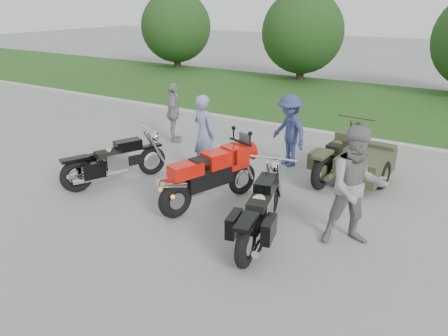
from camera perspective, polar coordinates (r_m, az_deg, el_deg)
The scene contains 13 objects.
ground at distance 7.98m, azimuth -7.64°, elevation -6.07°, with size 80.00×80.00×0.00m, color gray.
curb at distance 12.81m, azimuth 9.43°, elevation 4.92°, with size 60.00×0.30×0.15m, color #AAA8A0.
grass_strip at distance 16.61m, azimuth 15.04°, elevation 8.27°, with size 60.00×8.00×0.14m, color #365C1F.
tree_far_left at distance 23.92m, azimuth -6.29°, elevation 17.85°, with size 3.60×3.60×4.00m.
tree_mid_left at distance 20.43m, azimuth 10.23°, elevation 17.05°, with size 3.60×3.60×4.00m.
sportbike_red at distance 7.99m, azimuth -2.06°, elevation -0.92°, with size 0.93×2.15×1.06m.
cruiser_left at distance 9.30m, azimuth -14.49°, elevation 0.57°, with size 1.07×2.15×0.88m.
cruiser_right at distance 6.93m, azimuth 4.67°, elevation -6.05°, with size 0.75×2.36×0.92m.
cruiser_sidecar at distance 9.51m, azimuth 16.97°, elevation 0.73°, with size 1.31×2.48×0.95m.
person_stripe at distance 9.55m, azimuth -2.62°, elevation 4.46°, with size 0.63×0.42×1.74m, color #8184AF.
person_grey at distance 6.94m, azimuth 16.92°, elevation -2.41°, with size 0.94×0.73×1.92m, color gray.
person_denim at distance 10.04m, azimuth 8.51°, elevation 4.84°, with size 1.07×0.61×1.65m, color navy.
person_back at distance 11.76m, azimuth -6.62°, elevation 7.17°, with size 0.92×0.38×1.57m, color gray.
Camera 1 is at (4.57, -5.41, 3.67)m, focal length 35.00 mm.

